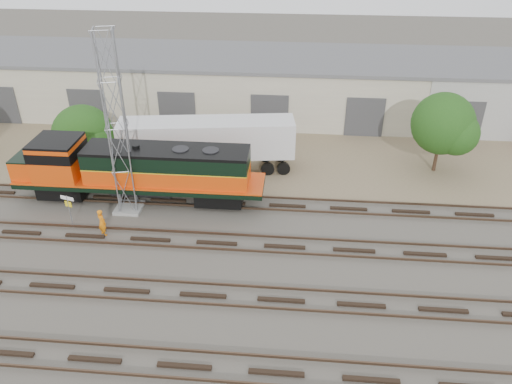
# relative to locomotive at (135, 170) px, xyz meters

# --- Properties ---
(ground) EXTENTS (140.00, 140.00, 0.00)m
(ground) POSITION_rel_locomotive_xyz_m (6.05, -6.00, -2.28)
(ground) COLOR #47423A
(ground) RESTS_ON ground
(dirt_strip) EXTENTS (80.00, 16.00, 0.02)m
(dirt_strip) POSITION_rel_locomotive_xyz_m (6.05, 9.00, -2.27)
(dirt_strip) COLOR #726047
(dirt_strip) RESTS_ON ground
(tracks) EXTENTS (80.00, 20.40, 0.28)m
(tracks) POSITION_rel_locomotive_xyz_m (6.05, -9.00, -2.20)
(tracks) COLOR black
(tracks) RESTS_ON ground
(warehouse) EXTENTS (58.40, 10.40, 5.30)m
(warehouse) POSITION_rel_locomotive_xyz_m (6.10, 16.98, 0.37)
(warehouse) COLOR beige
(warehouse) RESTS_ON ground
(locomotive) EXTENTS (16.45, 2.89, 3.95)m
(locomotive) POSITION_rel_locomotive_xyz_m (0.00, 0.00, 0.00)
(locomotive) COLOR black
(locomotive) RESTS_ON tracks
(signal_tower) EXTENTS (1.70, 1.70, 11.54)m
(signal_tower) POSITION_rel_locomotive_xyz_m (-0.26, -1.23, 3.33)
(signal_tower) COLOR gray
(signal_tower) RESTS_ON ground
(sign_post) EXTENTS (0.91, 0.29, 2.27)m
(sign_post) POSITION_rel_locomotive_xyz_m (-3.06, -3.60, -0.69)
(sign_post) COLOR gray
(sign_post) RESTS_ON ground
(worker) EXTENTS (0.77, 0.71, 1.76)m
(worker) POSITION_rel_locomotive_xyz_m (-0.91, -4.15, -1.40)
(worker) COLOR orange
(worker) RESTS_ON ground
(semi_trailer) EXTENTS (12.85, 4.21, 3.88)m
(semi_trailer) POSITION_rel_locomotive_xyz_m (4.26, 4.80, 0.16)
(semi_trailer) COLOR silver
(semi_trailer) RESTS_ON ground
(tree_mid) EXTENTS (4.88, 4.65, 4.65)m
(tree_mid) POSITION_rel_locomotive_xyz_m (-5.47, 5.36, -0.35)
(tree_mid) COLOR #382619
(tree_mid) RESTS_ON ground
(tree_east) EXTENTS (4.66, 4.44, 5.99)m
(tree_east) POSITION_rel_locomotive_xyz_m (20.98, 5.90, 1.37)
(tree_east) COLOR #382619
(tree_east) RESTS_ON ground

